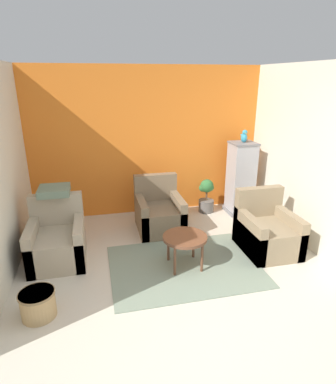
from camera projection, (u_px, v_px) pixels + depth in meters
The scene contains 13 objects.
ground_plane at pixel (202, 325), 3.31m from camera, with size 20.00×20.00×0.00m, color beige.
wall_back_accent at pixel (148, 142), 5.75m from camera, with size 4.25×0.06×2.62m.
wall_right at pixel (306, 156), 4.74m from camera, with size 0.06×3.12×2.62m.
area_rug at pixel (184, 266), 4.34m from camera, with size 1.99×1.48×0.01m.
coffee_table at pixel (185, 240), 4.21m from camera, with size 0.59×0.59×0.45m.
armchair_left at pixel (58, 242), 4.41m from camera, with size 0.73×0.84×0.87m.
armchair_right at pixel (267, 232), 4.68m from camera, with size 0.73×0.84×0.87m.
armchair_middle at pixel (159, 213), 5.33m from camera, with size 0.73×0.84×0.87m.
birdcage at pixel (241, 179), 5.88m from camera, with size 0.47×0.47×1.33m.
parrot at pixel (244, 136), 5.62m from camera, with size 0.11×0.19×0.23m.
potted_plant at pixel (206, 196), 6.02m from camera, with size 0.28×0.28×0.64m.
wicker_basket at pixel (38, 303), 3.39m from camera, with size 0.38×0.38×0.30m.
throw_pillow at pixel (54, 191), 4.48m from camera, with size 0.42×0.42×0.10m.
Camera 1 is at (-0.95, -2.50, 2.41)m, focal length 30.00 mm.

